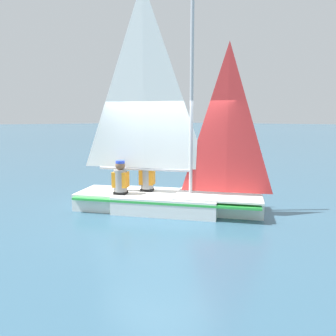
{
  "coord_description": "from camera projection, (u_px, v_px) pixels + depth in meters",
  "views": [
    {
      "loc": [
        -5.33,
        5.14,
        2.11
      ],
      "look_at": [
        0.0,
        0.0,
        0.99
      ],
      "focal_mm": 35.0,
      "sensor_mm": 36.0,
      "label": 1
    }
  ],
  "objects": [
    {
      "name": "ground_plane",
      "position": [
        168.0,
        210.0,
        7.64
      ],
      "size": [
        260.0,
        260.0,
        0.0
      ],
      "primitive_type": "plane",
      "color": "#38607A"
    },
    {
      "name": "sailboat_main",
      "position": [
        167.0,
        177.0,
        7.53
      ],
      "size": [
        4.21,
        3.44,
        5.18
      ],
      "rotation": [
        0.0,
        0.0,
        3.73
      ],
      "color": "white",
      "rests_on": "ground_plane"
    },
    {
      "name": "sailor_helm",
      "position": [
        147.0,
        181.0,
        7.82
      ],
      "size": [
        0.43,
        0.42,
        1.16
      ],
      "rotation": [
        0.0,
        0.0,
        3.73
      ],
      "color": "black",
      "rests_on": "ground_plane"
    },
    {
      "name": "sailor_crew",
      "position": [
        121.0,
        184.0,
        7.51
      ],
      "size": [
        0.43,
        0.42,
        1.16
      ],
      "rotation": [
        0.0,
        0.0,
        3.73
      ],
      "color": "black",
      "rests_on": "ground_plane"
    }
  ]
}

